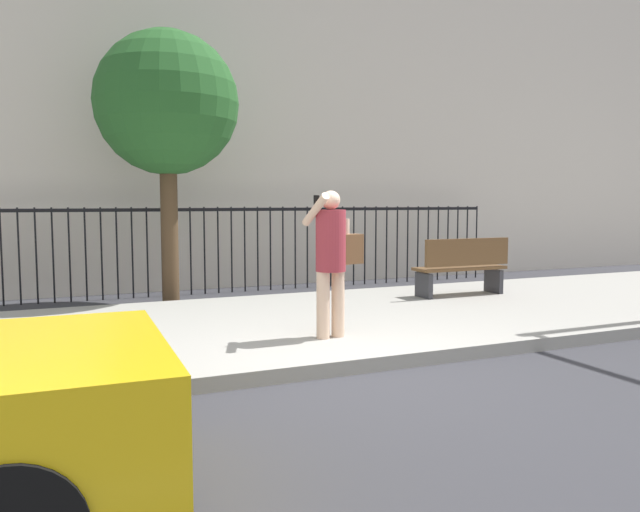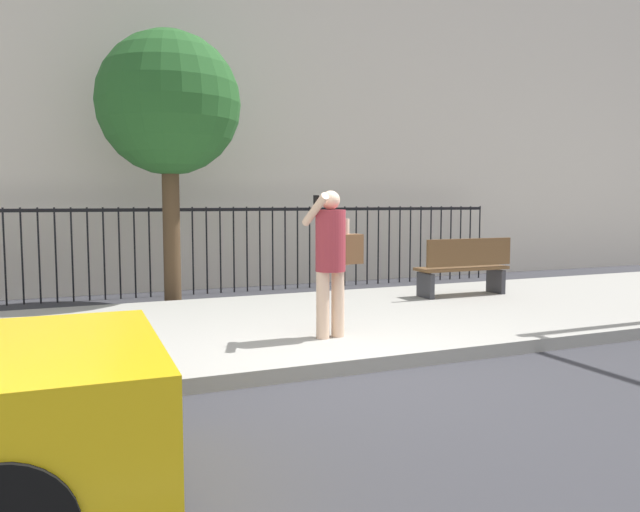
{
  "view_description": "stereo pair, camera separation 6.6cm",
  "coord_description": "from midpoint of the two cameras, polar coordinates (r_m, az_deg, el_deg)",
  "views": [
    {
      "loc": [
        -2.71,
        -5.26,
        1.69
      ],
      "look_at": [
        0.18,
        1.32,
        1.06
      ],
      "focal_mm": 34.59,
      "sensor_mm": 36.0,
      "label": 1
    },
    {
      "loc": [
        -2.64,
        -5.29,
        1.69
      ],
      "look_at": [
        0.18,
        1.32,
        1.06
      ],
      "focal_mm": 34.59,
      "sensor_mm": 36.0,
      "label": 2
    }
  ],
  "objects": [
    {
      "name": "street_tree_near",
      "position": [
        10.47,
        -14.16,
        13.39
      ],
      "size": [
        2.3,
        2.3,
        4.42
      ],
      "color": "#4C3823",
      "rests_on": "ground"
    },
    {
      "name": "pedestrian_on_phone",
      "position": [
        6.95,
        0.91,
        0.3
      ],
      "size": [
        0.68,
        0.49,
        1.67
      ],
      "color": "beige",
      "rests_on": "sidewalk"
    },
    {
      "name": "sidewalk",
      "position": [
        8.1,
        -3.93,
        -6.48
      ],
      "size": [
        28.0,
        4.4,
        0.15
      ],
      "primitive_type": "cube",
      "color": "#9E9B93",
      "rests_on": "ground"
    },
    {
      "name": "ground_plane",
      "position": [
        6.15,
        3.15,
        -10.91
      ],
      "size": [
        60.0,
        60.0,
        0.0
      ],
      "primitive_type": "plane",
      "color": "#333338"
    },
    {
      "name": "iron_fence",
      "position": [
        11.51,
        -10.19,
        1.61
      ],
      "size": [
        12.03,
        0.04,
        1.6
      ],
      "color": "black",
      "rests_on": "ground"
    },
    {
      "name": "street_bench",
      "position": [
        10.36,
        12.9,
        -0.86
      ],
      "size": [
        1.6,
        0.45,
        0.95
      ],
      "color": "brown",
      "rests_on": "sidewalk"
    }
  ]
}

